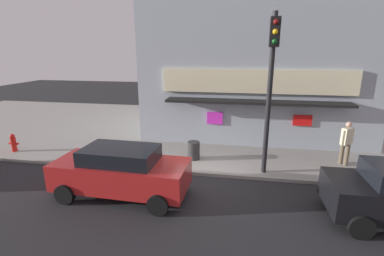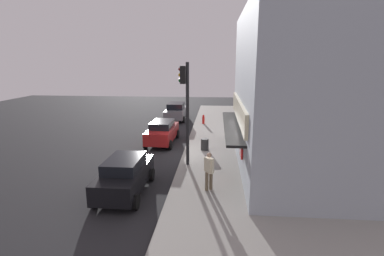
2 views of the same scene
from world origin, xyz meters
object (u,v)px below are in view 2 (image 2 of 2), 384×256
trash_can (205,144)px  pedestrian (209,169)px  traffic_light (186,101)px  fire_hydrant (203,119)px  parked_car_grey (176,111)px  parked_car_black (125,175)px  parked_car_red (162,132)px

trash_can → pedestrian: 6.15m
traffic_light → trash_can: 4.44m
fire_hydrant → pedestrian: bearing=3.7°
pedestrian → parked_car_grey: pedestrian is taller
traffic_light → trash_can: bearing=161.6°
fire_hydrant → parked_car_grey: 3.74m
parked_car_black → parked_car_red: bearing=178.8°
traffic_light → trash_can: (-2.85, 0.95, -3.27)m
pedestrian → parked_car_black: 3.83m
pedestrian → parked_car_grey: bearing=-167.0°
trash_can → parked_car_grey: size_ratio=0.18×
parked_car_grey → parked_car_black: bearing=0.1°
pedestrian → parked_car_grey: 17.13m
trash_can → parked_car_grey: (-10.59, -3.40, 0.37)m
trash_can → parked_car_black: (6.47, -3.36, 0.35)m
trash_can → parked_car_black: size_ratio=0.18×
fire_hydrant → parked_car_grey: (-2.30, -2.93, 0.35)m
traffic_light → parked_car_grey: (-13.44, -2.45, -2.90)m
pedestrian → parked_car_black: (0.36, -3.81, -0.26)m
traffic_light → parked_car_black: traffic_light is taller
traffic_light → fire_hydrant: bearing=177.6°
fire_hydrant → trash_can: 8.30m
fire_hydrant → parked_car_grey: size_ratio=0.19×
traffic_light → pedestrian: traffic_light is taller
pedestrian → parked_car_grey: (-16.69, -3.85, -0.25)m
fire_hydrant → parked_car_red: parked_car_red is taller
fire_hydrant → pedestrian: 14.43m
fire_hydrant → parked_car_red: 7.00m
parked_car_grey → parked_car_black: 17.06m
traffic_light → fire_hydrant: size_ratio=6.87×
pedestrian → parked_car_red: size_ratio=0.41×
trash_can → pedestrian: bearing=4.2°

